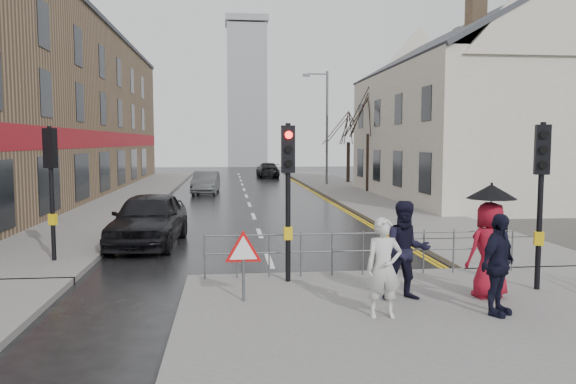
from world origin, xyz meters
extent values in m
plane|color=black|center=(0.00, 0.00, 0.00)|extent=(120.00, 120.00, 0.00)
cube|color=#605E5B|center=(3.00, -3.50, 0.07)|extent=(10.00, 9.00, 0.14)
cube|color=#605E5B|center=(-6.50, 23.00, 0.07)|extent=(4.00, 44.00, 0.14)
cube|color=#605E5B|center=(6.50, 25.00, 0.07)|extent=(4.00, 40.00, 0.14)
cube|color=#605E5B|center=(6.50, 3.00, 0.07)|extent=(4.00, 4.20, 0.14)
cube|color=#84684C|center=(-12.00, 22.00, 5.00)|extent=(8.00, 42.00, 10.00)
cube|color=beige|center=(12.00, 18.00, 3.50)|extent=(9.00, 16.00, 7.00)
cube|color=#84684C|center=(10.50, 14.00, 9.20)|extent=(0.70, 0.90, 1.80)
cube|color=#84684C|center=(13.20, 22.00, 9.20)|extent=(0.70, 0.90, 1.80)
cube|color=gray|center=(1.50, 62.00, 9.00)|extent=(5.00, 5.00, 18.00)
cylinder|color=black|center=(0.20, 0.20, 1.84)|extent=(0.11, 0.11, 3.40)
cube|color=black|center=(0.20, 0.20, 2.99)|extent=(0.28, 0.22, 1.00)
cylinder|color=#FF0C07|center=(0.20, 0.06, 3.29)|extent=(0.16, 0.04, 0.16)
cylinder|color=black|center=(0.20, 0.06, 2.99)|extent=(0.16, 0.04, 0.16)
cylinder|color=black|center=(0.20, 0.06, 2.69)|extent=(0.16, 0.04, 0.16)
cube|color=gold|center=(0.20, 0.20, 1.19)|extent=(0.18, 0.14, 0.28)
cylinder|color=black|center=(5.20, -1.00, 1.84)|extent=(0.11, 0.11, 3.40)
cube|color=black|center=(5.20, -1.00, 2.99)|extent=(0.34, 0.30, 1.00)
cylinder|color=black|center=(5.15, -1.13, 3.29)|extent=(0.16, 0.09, 0.16)
cylinder|color=black|center=(5.15, -1.13, 2.99)|extent=(0.16, 0.09, 0.16)
cylinder|color=black|center=(5.15, -1.13, 2.69)|extent=(0.16, 0.09, 0.16)
cube|color=gold|center=(5.20, -1.00, 1.19)|extent=(0.22, 0.19, 0.28)
cylinder|color=black|center=(-5.50, 3.00, 1.84)|extent=(0.11, 0.11, 3.40)
cube|color=black|center=(-5.50, 3.00, 2.99)|extent=(0.34, 0.30, 1.00)
cylinder|color=black|center=(-5.45, 3.13, 3.29)|extent=(0.16, 0.09, 0.16)
cylinder|color=black|center=(-5.45, 3.13, 2.99)|extent=(0.16, 0.09, 0.16)
cylinder|color=black|center=(-5.45, 3.13, 2.69)|extent=(0.16, 0.09, 0.16)
cube|color=gold|center=(-5.50, 3.00, 1.19)|extent=(0.22, 0.19, 0.28)
cylinder|color=#595B5E|center=(-1.60, 0.60, 0.64)|extent=(0.04, 0.04, 1.00)
cylinder|color=#595B5E|center=(5.50, 0.60, 0.64)|extent=(0.04, 0.04, 1.00)
cylinder|color=#595B5E|center=(1.95, 0.60, 1.09)|extent=(7.10, 0.04, 0.04)
cylinder|color=#595B5E|center=(1.95, 0.60, 0.69)|extent=(7.10, 0.04, 0.04)
cylinder|color=#595B5E|center=(-0.80, -1.20, 0.56)|extent=(0.06, 0.06, 0.85)
cylinder|color=red|center=(-0.80, -1.20, 1.09)|extent=(0.80, 0.03, 0.80)
cylinder|color=white|center=(-0.80, -1.22, 1.09)|extent=(0.60, 0.03, 0.60)
cylinder|color=#595B5E|center=(6.00, 28.00, 4.14)|extent=(0.16, 0.16, 8.00)
cylinder|color=#595B5E|center=(5.30, 28.00, 7.94)|extent=(1.40, 0.10, 0.10)
cube|color=#595B5E|center=(4.50, 28.00, 7.84)|extent=(0.50, 0.25, 0.18)
cylinder|color=#2E2019|center=(7.50, 22.00, 1.89)|extent=(0.26, 0.26, 3.50)
cylinder|color=#2E2019|center=(8.00, 30.00, 1.64)|extent=(0.26, 0.26, 3.00)
imported|color=beige|center=(1.56, -2.46, 1.00)|extent=(0.64, 0.42, 1.72)
imported|color=black|center=(2.28, -1.46, 1.09)|extent=(0.94, 0.75, 1.89)
imported|color=maroon|center=(3.93, -1.47, 1.07)|extent=(1.00, 0.75, 1.86)
cylinder|color=black|center=(3.93, -1.47, 1.17)|extent=(0.02, 0.02, 2.06)
cone|color=black|center=(3.93, -1.47, 2.20)|extent=(0.96, 0.96, 0.28)
imported|color=black|center=(3.56, -2.55, 1.03)|extent=(1.09, 0.98, 1.78)
imported|color=black|center=(-3.49, 5.65, 0.81)|extent=(2.25, 4.88, 1.62)
imported|color=#424546|center=(-2.41, 22.93, 0.68)|extent=(1.70, 4.20, 1.35)
imported|color=black|center=(2.49, 38.28, 0.66)|extent=(1.91, 4.58, 1.32)
camera|label=1|loc=(-1.08, -11.65, 3.14)|focal=35.00mm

